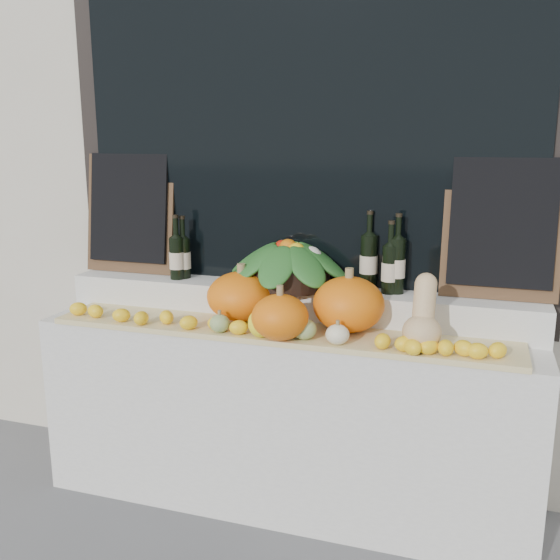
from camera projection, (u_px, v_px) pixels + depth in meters
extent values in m
cube|color=beige|center=(327.00, 36.00, 3.25)|extent=(7.00, 0.90, 4.50)
cube|color=black|center=(303.00, 102.00, 2.91)|extent=(2.40, 0.04, 2.10)
cube|color=black|center=(301.00, 101.00, 2.88)|extent=(2.20, 0.02, 2.00)
cube|color=silver|center=(285.00, 415.00, 2.99)|extent=(2.30, 0.55, 0.88)
cube|color=silver|center=(294.00, 302.00, 3.01)|extent=(2.30, 0.25, 0.16)
cube|color=tan|center=(277.00, 332.00, 2.77)|extent=(2.10, 0.32, 0.02)
ellipsoid|color=orange|center=(242.00, 296.00, 2.89)|extent=(0.35, 0.35, 0.23)
ellipsoid|color=orange|center=(349.00, 304.00, 2.72)|extent=(0.35, 0.35, 0.24)
ellipsoid|color=orange|center=(280.00, 317.00, 2.61)|extent=(0.26, 0.26, 0.19)
ellipsoid|color=tan|center=(422.00, 332.00, 2.50)|extent=(0.16, 0.16, 0.14)
cylinder|color=tan|center=(424.00, 303.00, 2.52)|extent=(0.09, 0.14, 0.18)
sphere|color=tan|center=(426.00, 284.00, 2.54)|extent=(0.09, 0.09, 0.09)
ellipsoid|color=#356A20|center=(304.00, 329.00, 2.63)|extent=(0.10, 0.10, 0.09)
cylinder|color=olive|center=(305.00, 317.00, 2.61)|extent=(0.02, 0.02, 0.02)
ellipsoid|color=#356A20|center=(220.00, 323.00, 2.72)|extent=(0.09, 0.09, 0.08)
cylinder|color=olive|center=(219.00, 312.00, 2.71)|extent=(0.02, 0.02, 0.02)
ellipsoid|color=#F7EBC5|center=(288.00, 332.00, 2.63)|extent=(0.08, 0.08, 0.06)
cylinder|color=olive|center=(288.00, 322.00, 2.62)|extent=(0.02, 0.02, 0.02)
ellipsoid|color=yellow|center=(261.00, 323.00, 2.65)|extent=(0.11, 0.11, 0.12)
cylinder|color=olive|center=(261.00, 307.00, 2.63)|extent=(0.02, 0.02, 0.02)
ellipsoid|color=#F7EBC5|center=(337.00, 334.00, 2.56)|extent=(0.10, 0.10, 0.08)
cylinder|color=olive|center=(338.00, 322.00, 2.55)|extent=(0.02, 0.02, 0.02)
cylinder|color=black|center=(288.00, 275.00, 2.97)|extent=(0.40, 0.40, 0.11)
cylinder|color=black|center=(177.00, 258.00, 3.12)|extent=(0.07, 0.07, 0.21)
cylinder|color=black|center=(176.00, 228.00, 3.09)|extent=(0.03, 0.03, 0.10)
cylinder|color=beige|center=(177.00, 260.00, 3.12)|extent=(0.08, 0.08, 0.08)
cylinder|color=black|center=(175.00, 216.00, 3.07)|extent=(0.03, 0.03, 0.02)
cylinder|color=black|center=(183.00, 258.00, 3.15)|extent=(0.07, 0.07, 0.20)
cylinder|color=black|center=(182.00, 229.00, 3.11)|extent=(0.03, 0.03, 0.10)
cylinder|color=beige|center=(183.00, 260.00, 3.15)|extent=(0.08, 0.08, 0.08)
cylinder|color=black|center=(182.00, 217.00, 3.10)|extent=(0.03, 0.03, 0.02)
cylinder|color=black|center=(369.00, 262.00, 2.92)|extent=(0.08, 0.08, 0.25)
cylinder|color=black|center=(370.00, 225.00, 2.88)|extent=(0.03, 0.03, 0.10)
cylinder|color=beige|center=(369.00, 264.00, 2.92)|extent=(0.08, 0.08, 0.08)
cylinder|color=black|center=(370.00, 213.00, 2.87)|extent=(0.03, 0.03, 0.02)
cylinder|color=black|center=(397.00, 266.00, 2.83)|extent=(0.07, 0.07, 0.25)
cylinder|color=black|center=(399.00, 228.00, 2.79)|extent=(0.03, 0.03, 0.10)
cylinder|color=beige|center=(397.00, 268.00, 2.83)|extent=(0.08, 0.08, 0.08)
cylinder|color=black|center=(399.00, 215.00, 2.78)|extent=(0.03, 0.03, 0.02)
cylinder|color=black|center=(390.00, 270.00, 2.83)|extent=(0.07, 0.07, 0.22)
cylinder|color=black|center=(391.00, 235.00, 2.80)|extent=(0.03, 0.03, 0.10)
cylinder|color=beige|center=(390.00, 272.00, 2.84)|extent=(0.08, 0.08, 0.08)
cylinder|color=black|center=(392.00, 222.00, 2.79)|extent=(0.03, 0.03, 0.02)
cube|color=#4C331E|center=(130.00, 213.00, 3.26)|extent=(0.50, 0.10, 0.62)
cube|color=black|center=(128.00, 208.00, 3.24)|extent=(0.44, 0.10, 0.56)
cube|color=#4C331E|center=(502.00, 229.00, 2.71)|extent=(0.50, 0.10, 0.62)
cube|color=black|center=(502.00, 223.00, 2.69)|extent=(0.44, 0.10, 0.56)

